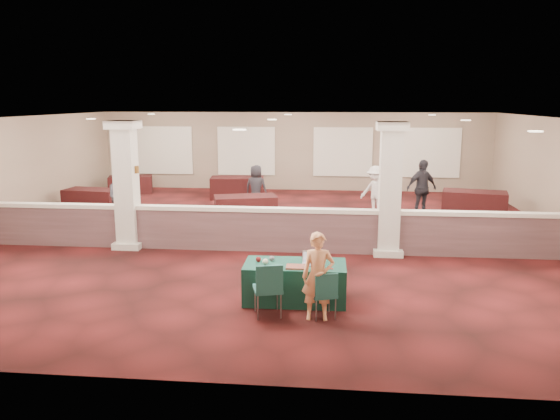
# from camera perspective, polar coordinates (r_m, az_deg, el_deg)

# --- Properties ---
(ground) EXTENTS (16.00, 16.00, 0.00)m
(ground) POSITION_cam_1_polar(r_m,az_deg,el_deg) (15.09, -0.81, -2.74)
(ground) COLOR #4C1313
(ground) RESTS_ON ground
(wall_back) EXTENTS (16.00, 0.04, 3.20)m
(wall_back) POSITION_cam_1_polar(r_m,az_deg,el_deg) (22.70, 1.49, 6.14)
(wall_back) COLOR #85705C
(wall_back) RESTS_ON ground
(wall_front) EXTENTS (16.00, 0.04, 3.20)m
(wall_front) POSITION_cam_1_polar(r_m,az_deg,el_deg) (7.07, -8.29, -5.98)
(wall_front) COLOR #85705C
(wall_front) RESTS_ON ground
(ceiling) EXTENTS (16.00, 16.00, 0.02)m
(ceiling) POSITION_cam_1_polar(r_m,az_deg,el_deg) (14.64, -0.85, 9.49)
(ceiling) COLOR white
(ceiling) RESTS_ON wall_back
(partition_wall) EXTENTS (15.60, 0.28, 1.10)m
(partition_wall) POSITION_cam_1_polar(r_m,az_deg,el_deg) (13.51, -1.54, -1.96)
(partition_wall) COLOR #4D3435
(partition_wall) RESTS_ON ground
(column_left) EXTENTS (0.72, 0.72, 3.20)m
(column_left) POSITION_cam_1_polar(r_m,az_deg,el_deg) (14.18, -15.76, 2.65)
(column_left) COLOR beige
(column_left) RESTS_ON ground
(column_right) EXTENTS (0.72, 0.72, 3.20)m
(column_right) POSITION_cam_1_polar(r_m,az_deg,el_deg) (13.27, 11.41, 2.27)
(column_right) COLOR beige
(column_right) RESTS_ON ground
(sconce_left) EXTENTS (0.12, 0.12, 0.18)m
(sconce_left) POSITION_cam_1_polar(r_m,az_deg,el_deg) (14.23, -16.89, 4.09)
(sconce_left) COLOR brown
(sconce_left) RESTS_ON column_left
(sconce_right) EXTENTS (0.12, 0.12, 0.18)m
(sconce_right) POSITION_cam_1_polar(r_m,az_deg,el_deg) (14.03, -14.77, 4.11)
(sconce_right) COLOR brown
(sconce_right) RESTS_ON column_left
(near_table) EXTENTS (1.89, 0.97, 0.72)m
(near_table) POSITION_cam_1_polar(r_m,az_deg,el_deg) (10.27, 1.58, -7.54)
(near_table) COLOR #0E362F
(near_table) RESTS_ON ground
(conf_chair_main) EXTENTS (0.53, 0.53, 0.83)m
(conf_chair_main) POSITION_cam_1_polar(r_m,az_deg,el_deg) (9.45, 4.67, -8.45)
(conf_chair_main) COLOR #1C5248
(conf_chair_main) RESTS_ON ground
(conf_chair_side) EXTENTS (0.59, 0.59, 0.97)m
(conf_chair_side) POSITION_cam_1_polar(r_m,az_deg,el_deg) (9.46, -1.22, -7.88)
(conf_chair_side) COLOR #1C5248
(conf_chair_side) RESTS_ON ground
(woman) EXTENTS (0.57, 0.39, 1.52)m
(woman) POSITION_cam_1_polar(r_m,az_deg,el_deg) (9.33, 4.00, -6.94)
(woman) COLOR #F19B68
(woman) RESTS_ON ground
(far_table_front_left) EXTENTS (1.90, 1.12, 0.73)m
(far_table_front_left) POSITION_cam_1_polar(r_m,az_deg,el_deg) (19.59, -19.02, 1.02)
(far_table_front_left) COLOR black
(far_table_front_left) RESTS_ON ground
(far_table_front_center) EXTENTS (2.08, 1.43, 0.77)m
(far_table_front_center) POSITION_cam_1_polar(r_m,az_deg,el_deg) (17.05, -3.63, 0.21)
(far_table_front_center) COLOR black
(far_table_front_center) RESTS_ON ground
(far_table_front_right) EXTENTS (1.74, 1.12, 0.65)m
(far_table_front_right) POSITION_cam_1_polar(r_m,az_deg,el_deg) (15.42, 8.67, -1.32)
(far_table_front_right) COLOR black
(far_table_front_right) RESTS_ON ground
(far_table_back_left) EXTENTS (1.86, 1.29, 0.68)m
(far_table_back_left) POSITION_cam_1_polar(r_m,az_deg,el_deg) (22.82, -15.34, 2.58)
(far_table_back_left) COLOR black
(far_table_back_left) RESTS_ON ground
(far_table_back_center) EXTENTS (2.12, 1.25, 0.81)m
(far_table_back_center) POSITION_cam_1_polar(r_m,az_deg,el_deg) (20.87, -4.48, 2.34)
(far_table_back_center) COLOR black
(far_table_back_center) RESTS_ON ground
(far_table_back_right) EXTENTS (2.15, 1.41, 0.80)m
(far_table_back_right) POSITION_cam_1_polar(r_m,az_deg,el_deg) (18.75, 19.62, 0.65)
(far_table_back_right) COLOR black
(far_table_back_right) RESTS_ON ground
(attendee_a) EXTENTS (0.94, 0.81, 1.71)m
(attendee_a) POSITION_cam_1_polar(r_m,az_deg,el_deg) (16.86, -16.28, 1.26)
(attendee_a) COLOR black
(attendee_a) RESTS_ON ground
(attendee_b) EXTENTS (1.12, 1.00, 1.63)m
(attendee_b) POSITION_cam_1_polar(r_m,az_deg,el_deg) (17.82, 9.93, 1.96)
(attendee_b) COLOR white
(attendee_b) RESTS_ON ground
(attendee_c) EXTENTS (1.20, 0.95, 1.85)m
(attendee_c) POSITION_cam_1_polar(r_m,az_deg,el_deg) (17.97, 14.58, 2.19)
(attendee_c) COLOR black
(attendee_c) RESTS_ON ground
(attendee_d) EXTENTS (0.83, 0.55, 1.55)m
(attendee_d) POSITION_cam_1_polar(r_m,az_deg,el_deg) (18.46, -2.51, 2.33)
(attendee_d) COLOR black
(attendee_d) RESTS_ON ground
(laptop_base) EXTENTS (0.33, 0.23, 0.02)m
(laptop_base) POSITION_cam_1_polar(r_m,az_deg,el_deg) (10.10, 3.26, -5.68)
(laptop_base) COLOR #BDBCC1
(laptop_base) RESTS_ON near_table
(laptop_screen) EXTENTS (0.33, 0.02, 0.22)m
(laptop_screen) POSITION_cam_1_polar(r_m,az_deg,el_deg) (10.17, 3.29, -4.86)
(laptop_screen) COLOR #BDBCC1
(laptop_screen) RESTS_ON near_table
(screen_glow) EXTENTS (0.30, 0.01, 0.19)m
(screen_glow) POSITION_cam_1_polar(r_m,az_deg,el_deg) (10.17, 3.29, -4.95)
(screen_glow) COLOR #B2BDD6
(screen_glow) RESTS_ON near_table
(knitting) EXTENTS (0.40, 0.30, 0.03)m
(knitting) POSITION_cam_1_polar(r_m,az_deg,el_deg) (9.91, 1.79, -5.96)
(knitting) COLOR #AB391B
(knitting) RESTS_ON near_table
(yarn_cream) EXTENTS (0.11, 0.11, 0.11)m
(yarn_cream) POSITION_cam_1_polar(r_m,az_deg,el_deg) (10.09, -1.54, -5.41)
(yarn_cream) COLOR beige
(yarn_cream) RESTS_ON near_table
(yarn_red) EXTENTS (0.10, 0.10, 0.10)m
(yarn_red) POSITION_cam_1_polar(r_m,az_deg,el_deg) (10.25, -2.28, -5.17)
(yarn_red) COLOR #5A1212
(yarn_red) RESTS_ON near_table
(yarn_grey) EXTENTS (0.10, 0.10, 0.10)m
(yarn_grey) POSITION_cam_1_polar(r_m,az_deg,el_deg) (10.29, -0.86, -5.09)
(yarn_grey) COLOR #515156
(yarn_grey) RESTS_ON near_table
(scissors) EXTENTS (0.12, 0.03, 0.01)m
(scissors) POSITION_cam_1_polar(r_m,az_deg,el_deg) (9.88, 5.24, -6.12)
(scissors) COLOR red
(scissors) RESTS_ON near_table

